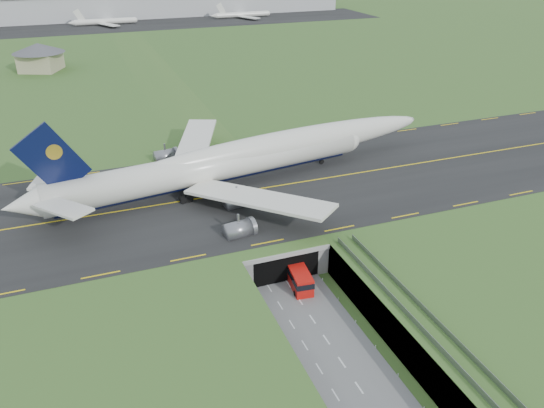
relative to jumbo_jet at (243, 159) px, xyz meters
name	(u,v)px	position (x,y,z in m)	size (l,w,h in m)	color
ground	(305,309)	(-1.82, -37.66, -11.44)	(900.00, 900.00, 0.00)	#2F5823
airfield_deck	(305,294)	(-1.82, -37.66, -8.44)	(800.00, 800.00, 6.00)	gray
trench_road	(325,338)	(-1.82, -45.16, -11.34)	(12.00, 75.00, 0.20)	slate
taxiway	(242,192)	(-1.82, -4.66, -5.35)	(800.00, 44.00, 0.18)	black
tunnel_portal	(269,241)	(-1.82, -20.95, -8.10)	(17.00, 22.30, 6.00)	gray
guideway	(439,344)	(9.18, -56.77, -6.12)	(3.00, 53.00, 7.05)	#A8A8A3
jumbo_jet	(243,159)	(0.00, 0.00, 0.00)	(94.75, 60.45, 20.21)	silver
shuttle_tram	(299,277)	(-0.29, -31.52, -9.64)	(3.91, 8.37, 3.29)	red
service_building	(39,55)	(-41.98, 126.94, 0.83)	(25.53, 25.53, 10.58)	tan
cargo_terminal	(111,6)	(-1.86, 261.75, 2.52)	(320.00, 67.00, 15.60)	#B2B2B2
distant_hills	(175,7)	(62.56, 392.34, -15.44)	(700.00, 91.00, 60.00)	slate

